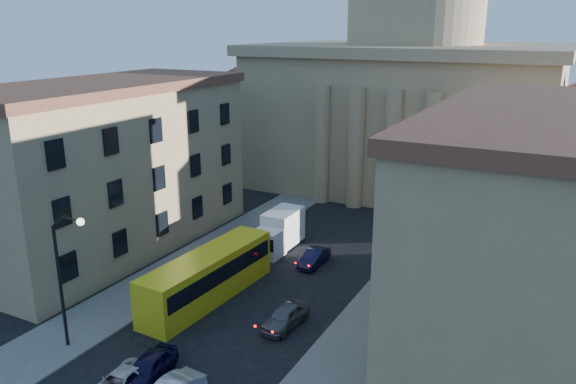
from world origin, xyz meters
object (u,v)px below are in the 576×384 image
(street_lamp, at_px, (65,270))
(car_left_near, at_px, (148,368))
(box_truck, at_px, (279,232))
(city_bus, at_px, (208,275))

(street_lamp, relative_size, car_left_near, 2.04)
(car_left_near, height_order, box_truck, box_truck)
(city_bus, distance_m, box_truck, 10.75)
(city_bus, bearing_deg, box_truck, 93.03)
(city_bus, bearing_deg, car_left_near, -71.34)
(street_lamp, bearing_deg, box_truck, 80.22)
(car_left_near, bearing_deg, box_truck, 89.94)
(city_bus, xyz_separation_m, box_truck, (0.00, 10.75, -0.29))
(car_left_near, relative_size, box_truck, 0.71)
(street_lamp, xyz_separation_m, city_bus, (3.47, 9.39, -3.42))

